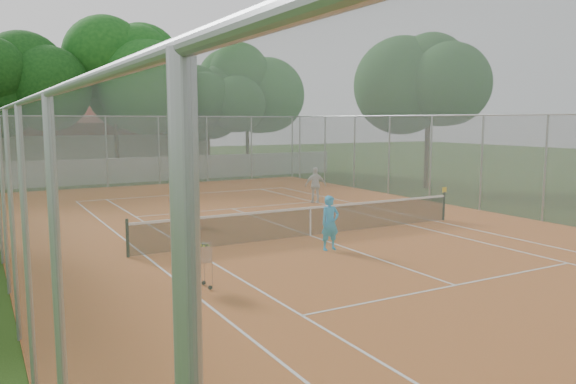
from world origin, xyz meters
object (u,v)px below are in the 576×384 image
clubhouse (87,141)px  player_far_right (316,185)px  player_near (330,223)px  player_far_left (180,202)px  ball_hopper (198,265)px  tennis_net (310,221)px

clubhouse → player_far_right: clubhouse is taller
clubhouse → player_near: bearing=-87.3°
player_far_left → ball_hopper: player_far_left is taller
ball_hopper → player_near: bearing=35.0°
tennis_net → ball_hopper: (-5.26, -3.76, 0.06)m
tennis_net → clubhouse: clubhouse is taller
player_near → player_far_right: (4.61, 8.16, 0.02)m
player_far_left → player_far_right: bearing=-157.8°
tennis_net → player_far_right: size_ratio=7.28×
tennis_net → player_far_right: player_far_right is taller
tennis_net → player_far_left: bearing=126.3°
player_near → player_far_left: player_far_left is taller
player_near → player_far_right: player_far_right is taller
player_near → clubhouse: bearing=93.9°
player_far_right → tennis_net: bearing=77.6°
tennis_net → player_far_left: player_far_left is taller
clubhouse → player_far_left: bearing=-92.4°
tennis_net → player_far_right: 7.37m
clubhouse → ball_hopper: 32.96m
tennis_net → ball_hopper: ball_hopper is taller
tennis_net → player_far_right: bearing=56.6°
player_far_left → ball_hopper: bearing=80.8°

